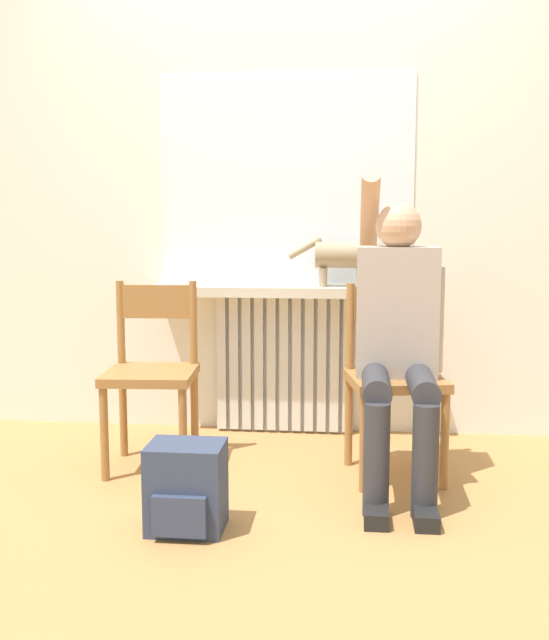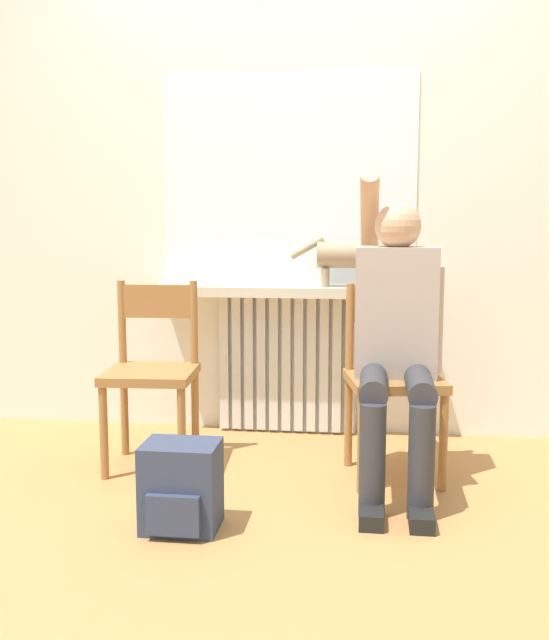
# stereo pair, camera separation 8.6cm
# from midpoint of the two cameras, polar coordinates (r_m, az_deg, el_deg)

# --- Properties ---
(ground_plane) EXTENTS (12.00, 12.00, 0.00)m
(ground_plane) POSITION_cam_midpoint_polar(r_m,az_deg,el_deg) (2.91, -2.28, -14.76)
(ground_plane) COLOR #B27F47
(wall_with_window) EXTENTS (7.00, 0.06, 2.70)m
(wall_with_window) POSITION_cam_midpoint_polar(r_m,az_deg,el_deg) (3.91, 0.26, 11.25)
(wall_with_window) COLOR white
(wall_with_window) RESTS_ON ground_plane
(radiator) EXTENTS (0.72, 0.08, 0.72)m
(radiator) POSITION_cam_midpoint_polar(r_m,az_deg,el_deg) (3.90, 0.14, -3.32)
(radiator) COLOR silver
(radiator) RESTS_ON ground_plane
(windowsill) EXTENTS (1.35, 0.24, 0.05)m
(windowsill) POSITION_cam_midpoint_polar(r_m,az_deg,el_deg) (3.77, 0.02, 2.24)
(windowsill) COLOR beige
(windowsill) RESTS_ON radiator
(window_glass) EXTENTS (1.29, 0.01, 1.05)m
(window_glass) POSITION_cam_midpoint_polar(r_m,az_deg,el_deg) (3.87, 0.21, 10.55)
(window_glass) COLOR white
(window_glass) RESTS_ON windowsill
(chair_left) EXTENTS (0.41, 0.41, 0.83)m
(chair_left) POSITION_cam_midpoint_polar(r_m,az_deg,el_deg) (3.40, -10.03, -3.79)
(chair_left) COLOR #9E6B38
(chair_left) RESTS_ON ground_plane
(chair_right) EXTENTS (0.45, 0.45, 0.83)m
(chair_right) POSITION_cam_midpoint_polar(r_m,az_deg,el_deg) (3.27, 8.31, -4.21)
(chair_right) COLOR #9E6B38
(chair_right) RESTS_ON ground_plane
(person) EXTENTS (0.36, 1.00, 1.32)m
(person) POSITION_cam_midpoint_polar(r_m,az_deg,el_deg) (3.12, 8.60, -0.76)
(person) COLOR #333338
(person) RESTS_ON ground_plane
(cat) EXTENTS (0.48, 0.13, 0.25)m
(cat) POSITION_cam_midpoint_polar(r_m,az_deg,el_deg) (3.73, 4.87, 4.93)
(cat) COLOR #9E896B
(cat) RESTS_ON windowsill
(backpack) EXTENTS (0.27, 0.24, 0.32)m
(backpack) POSITION_cam_midpoint_polar(r_m,az_deg,el_deg) (2.76, -7.66, -12.57)
(backpack) COLOR #333D56
(backpack) RESTS_ON ground_plane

